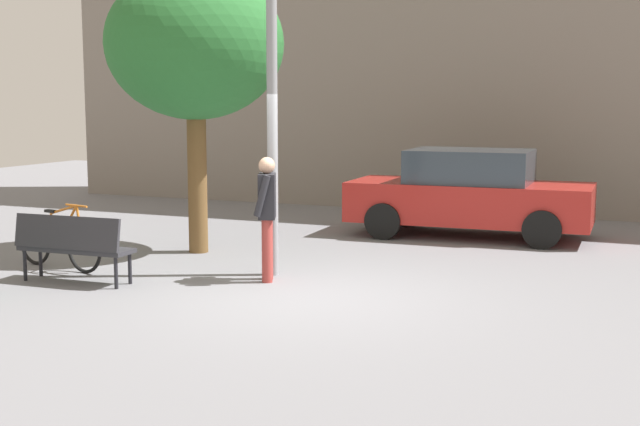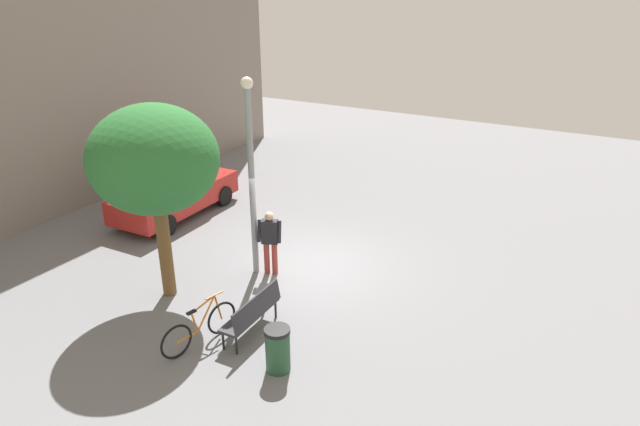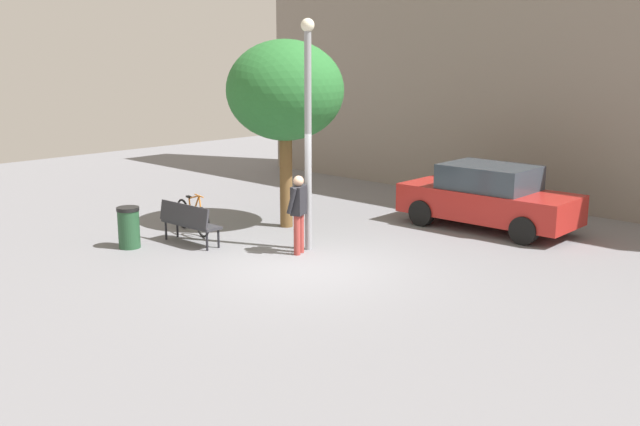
# 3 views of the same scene
# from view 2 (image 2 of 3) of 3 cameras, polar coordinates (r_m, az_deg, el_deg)

# --- Properties ---
(ground_plane) EXTENTS (36.00, 36.00, 0.00)m
(ground_plane) POSITION_cam_2_polar(r_m,az_deg,el_deg) (14.22, -1.13, -5.43)
(ground_plane) COLOR slate
(building_facade) EXTENTS (19.73, 2.00, 9.11)m
(building_facade) POSITION_cam_2_polar(r_m,az_deg,el_deg) (19.26, -26.79, 14.00)
(building_facade) COLOR gray
(building_facade) RESTS_ON ground_plane
(lamppost) EXTENTS (0.28, 0.28, 4.84)m
(lamppost) POSITION_cam_2_polar(r_m,az_deg,el_deg) (12.93, -7.18, 4.61)
(lamppost) COLOR gray
(lamppost) RESTS_ON ground_plane
(person_by_lamppost) EXTENTS (0.45, 0.63, 1.67)m
(person_by_lamppost) POSITION_cam_2_polar(r_m,az_deg,el_deg) (13.44, -5.23, -2.67)
(person_by_lamppost) COLOR #9E3833
(person_by_lamppost) RESTS_ON ground_plane
(park_bench) EXTENTS (1.62, 0.53, 0.92)m
(park_bench) POSITION_cam_2_polar(r_m,az_deg,el_deg) (11.42, -6.98, -10.12)
(park_bench) COLOR #2D2D33
(park_bench) RESTS_ON ground_plane
(plaza_tree) EXTENTS (2.77, 2.77, 4.46)m
(plaza_tree) POSITION_cam_2_polar(r_m,az_deg,el_deg) (12.17, -16.90, 5.28)
(plaza_tree) COLOR brown
(plaza_tree) RESTS_ON ground_plane
(bicycle_orange) EXTENTS (1.78, 0.43, 0.97)m
(bicycle_orange) POSITION_cam_2_polar(r_m,az_deg,el_deg) (11.39, -12.38, -11.62)
(bicycle_orange) COLOR black
(bicycle_orange) RESTS_ON ground_plane
(parked_car_red) EXTENTS (4.26, 1.94, 1.55)m
(parked_car_red) POSITION_cam_2_polar(r_m,az_deg,el_deg) (17.54, -14.83, 2.19)
(parked_car_red) COLOR #AD231E
(parked_car_red) RESTS_ON ground_plane
(trash_bin) EXTENTS (0.49, 0.49, 0.90)m
(trash_bin) POSITION_cam_2_polar(r_m,az_deg,el_deg) (10.49, -4.42, -13.95)
(trash_bin) COLOR #234C2D
(trash_bin) RESTS_ON ground_plane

